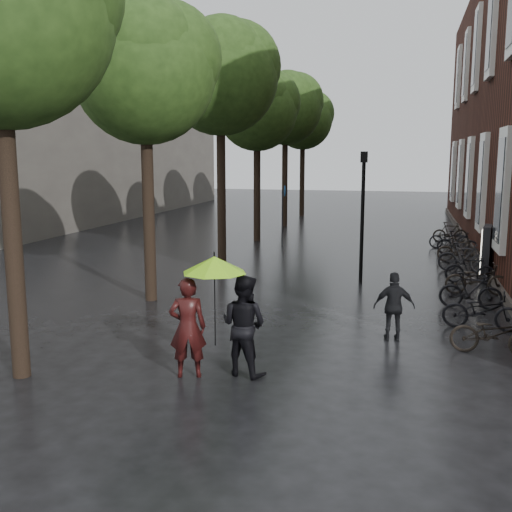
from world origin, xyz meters
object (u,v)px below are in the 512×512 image
(parked_bicycles, at_px, (465,265))
(ad_lightbox, at_px, (486,252))
(pedestrian_walking, at_px, (394,307))
(person_burgundy, at_px, (188,327))
(person_black, at_px, (244,325))
(lamp_post, at_px, (363,204))

(parked_bicycles, height_order, ad_lightbox, ad_lightbox)
(pedestrian_walking, xyz_separation_m, ad_lightbox, (2.75, 7.52, 0.12))
(person_burgundy, bearing_deg, person_black, -177.81)
(pedestrian_walking, bearing_deg, parked_bicycles, -114.12)
(person_burgundy, relative_size, parked_bicycles, 0.11)
(person_black, relative_size, ad_lightbox, 1.08)
(ad_lightbox, relative_size, lamp_post, 0.42)
(person_burgundy, relative_size, ad_lightbox, 1.06)
(pedestrian_walking, bearing_deg, person_burgundy, 33.24)
(person_burgundy, xyz_separation_m, lamp_post, (2.44, 9.00, 1.57))
(person_burgundy, bearing_deg, pedestrian_walking, -157.21)
(person_black, bearing_deg, pedestrian_walking, -116.86)
(pedestrian_walking, bearing_deg, lamp_post, -86.81)
(pedestrian_walking, relative_size, ad_lightbox, 0.87)
(person_burgundy, xyz_separation_m, parked_bicycles, (5.69, 10.38, -0.46))
(person_black, distance_m, ad_lightbox, 11.63)
(lamp_post, bearing_deg, parked_bicycles, 23.07)
(ad_lightbox, bearing_deg, lamp_post, -146.61)
(pedestrian_walking, height_order, ad_lightbox, ad_lightbox)
(lamp_post, bearing_deg, person_black, -99.73)
(person_black, relative_size, lamp_post, 0.46)
(person_black, bearing_deg, parked_bicycles, -98.71)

